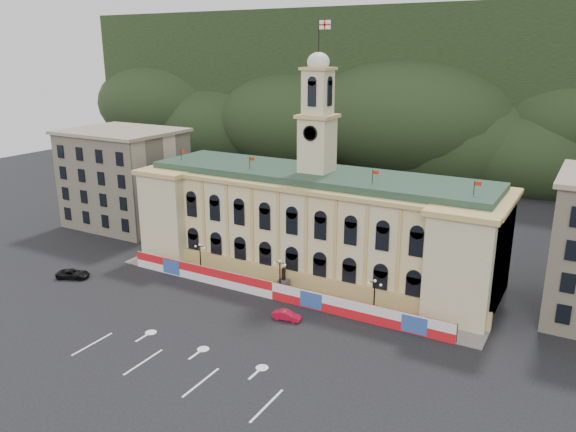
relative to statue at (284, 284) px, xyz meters
The scene contains 13 objects.
ground 18.04m from the statue, 90.00° to the right, with size 260.00×260.00×0.00m, color black.
lane_markings 23.03m from the statue, 90.00° to the right, with size 26.00×10.00×0.02m, color white, non-canonical shape.
hill_ridge 105.59m from the statue, 89.98° to the left, with size 230.00×80.00×64.00m.
city_hall 11.71m from the statue, 90.00° to the left, with size 56.20×17.60×37.10m.
side_building_left 45.63m from the statue, 163.26° to the left, with size 21.00×17.00×18.60m.
hoarding_fence 2.93m from the statue, 88.90° to the right, with size 50.00×0.44×2.50m.
pavement 1.13m from the statue, 90.00° to the right, with size 56.00×5.50×0.16m, color slate.
statue is the anchor object (origin of this frame).
lamp_left 14.16m from the statue, behind, with size 1.96×0.44×5.15m.
lamp_center 2.14m from the statue, 90.00° to the right, with size 1.96×0.44×5.15m.
lamp_right 14.16m from the statue, ahead, with size 1.96×0.44×5.15m.
red_sedan 8.85m from the statue, 57.14° to the right, with size 3.85×1.79×1.22m, color #AC0C26.
black_suv 32.12m from the statue, 159.06° to the right, with size 5.37×4.04×1.36m, color black.
Camera 1 is at (36.92, -45.68, 33.06)m, focal length 35.00 mm.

